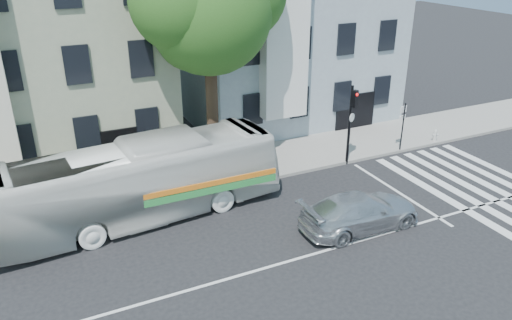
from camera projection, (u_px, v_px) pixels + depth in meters
ground at (300, 258)px, 17.73m from camera, size 120.00×120.00×0.00m
sidewalk_far at (218, 170)px, 24.30m from camera, size 80.00×4.00×0.15m
building_left at (35, 45)px, 25.14m from camera, size 12.00×10.00×11.00m
building_right at (280, 26)px, 30.62m from camera, size 12.00×10.00×11.00m
street_tree at (208, 3)px, 21.78m from camera, size 7.30×5.90×11.10m
bus at (138, 182)px, 19.64m from camera, size 3.76×11.80×3.23m
sedan at (360, 211)px, 19.33m from camera, size 2.03×4.94×1.43m
hedge at (102, 202)px, 20.47m from camera, size 8.50×2.48×0.70m
traffic_signal at (352, 115)px, 23.99m from camera, size 0.40×0.52×4.06m
fire_hydrant at (435, 135)px, 27.51m from camera, size 0.37×0.21×0.65m
far_sign_pole at (403, 120)px, 25.84m from camera, size 0.46×0.20×2.56m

